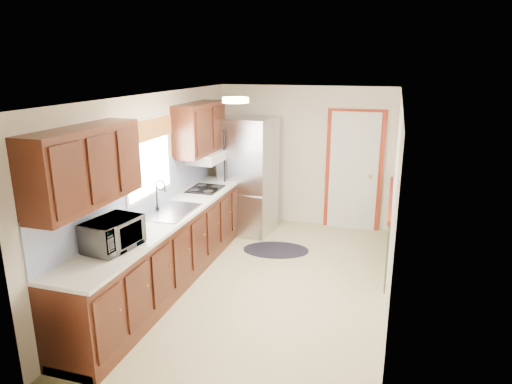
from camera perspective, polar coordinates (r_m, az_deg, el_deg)
The scene contains 8 objects.
room_shell at distance 5.58m, azimuth 1.18°, elevation -0.47°, with size 3.20×5.20×2.52m.
kitchen_run at distance 5.89m, azimuth -11.32°, elevation -3.89°, with size 0.63×4.00×2.20m.
back_wall_trim at distance 7.61m, azimuth 12.95°, elevation 1.19°, with size 1.12×2.30×2.08m.
ceiling_fixture at distance 5.26m, azimuth -2.56°, elevation 11.41°, with size 0.30×0.30×0.06m, color #FFD88C.
microwave at distance 4.84m, azimuth -17.48°, elevation -4.65°, with size 0.57×0.32×0.39m, color white.
refrigerator at distance 7.55m, azimuth -0.93°, elevation 2.04°, with size 0.87×0.84×1.92m.
rug at distance 7.04m, azimuth 2.51°, elevation -7.23°, with size 1.00×0.65×0.01m, color black.
cooktop at distance 6.85m, azimuth -6.38°, elevation 0.39°, with size 0.45×0.54×0.02m, color black.
Camera 1 is at (1.44, -5.15, 2.78)m, focal length 32.00 mm.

